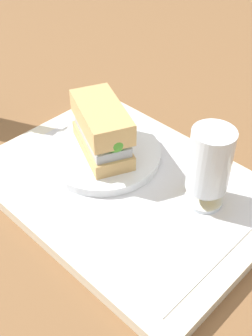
{
  "coord_description": "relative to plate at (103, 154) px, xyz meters",
  "views": [
    {
      "loc": [
        0.34,
        -0.35,
        0.47
      ],
      "look_at": [
        0.0,
        0.0,
        0.05
      ],
      "focal_mm": 45.61,
      "sensor_mm": 36.0,
      "label": 1
    }
  ],
  "objects": [
    {
      "name": "sandwich",
      "position": [
        0.0,
        -0.0,
        0.05
      ],
      "size": [
        0.14,
        0.11,
        0.08
      ],
      "rotation": [
        0.0,
        0.0,
        -0.43
      ],
      "color": "tan",
      "rests_on": "plate"
    },
    {
      "name": "plate",
      "position": [
        0.0,
        0.0,
        0.0
      ],
      "size": [
        0.19,
        0.19,
        0.01
      ],
      "primitive_type": "cylinder",
      "color": "white",
      "rests_on": "placemat"
    },
    {
      "name": "placemat",
      "position": [
        0.07,
        -0.02,
        -0.01
      ],
      "size": [
        0.38,
        0.27,
        0.0
      ],
      "primitive_type": "cube",
      "color": "silver",
      "rests_on": "tray"
    },
    {
      "name": "tray",
      "position": [
        0.07,
        -0.02,
        -0.02
      ],
      "size": [
        0.44,
        0.32,
        0.02
      ],
      "primitive_type": "cube",
      "color": "beige",
      "rests_on": "ground_plane"
    },
    {
      "name": "ground_plane",
      "position": [
        0.07,
        -0.02,
        -0.03
      ],
      "size": [
        3.0,
        3.0,
        0.0
      ],
      "primitive_type": "plane",
      "color": "brown"
    },
    {
      "name": "beer_glass",
      "position": [
        0.18,
        0.03,
        0.06
      ],
      "size": [
        0.06,
        0.06,
        0.12
      ],
      "color": "silver",
      "rests_on": "placemat"
    }
  ]
}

